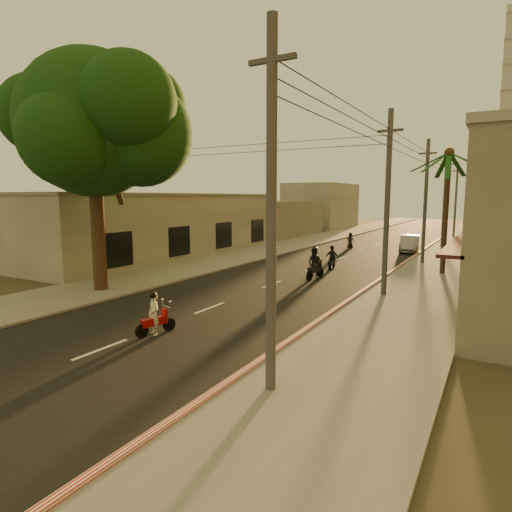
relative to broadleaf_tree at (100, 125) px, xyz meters
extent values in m
plane|color=#383023|center=(6.61, -2.14, -8.48)|extent=(160.00, 160.00, 0.00)
cube|color=black|center=(6.61, 17.86, -8.47)|extent=(10.00, 140.00, 0.02)
cube|color=slate|center=(14.11, 17.86, -8.42)|extent=(5.00, 140.00, 0.12)
cube|color=slate|center=(-0.89, 17.86, -8.42)|extent=(5.00, 140.00, 0.12)
cube|color=red|center=(11.71, 12.86, -8.38)|extent=(0.20, 60.00, 0.20)
cube|color=#361615|center=(16.31, 15.86, -5.38)|extent=(0.80, 34.00, 0.12)
cube|color=#A6A196|center=(-7.39, 11.86, -5.98)|extent=(8.00, 24.00, 5.00)
cube|color=gray|center=(-7.39, 11.86, -3.38)|extent=(8.20, 24.20, 0.20)
cylinder|color=black|center=(-0.39, -0.14, -5.48)|extent=(0.70, 0.70, 6.00)
cylinder|color=black|center=(0.41, 0.26, -2.48)|extent=(1.22, 2.17, 3.04)
cylinder|color=black|center=(-0.99, -0.44, -2.28)|extent=(1.31, 1.49, 2.73)
sphere|color=black|center=(-0.39, -0.14, 0.02)|extent=(7.20, 7.20, 7.20)
sphere|color=black|center=(1.81, 0.86, -0.48)|extent=(5.20, 5.20, 5.20)
sphere|color=black|center=(-2.19, 0.66, -0.28)|extent=(4.80, 4.80, 4.80)
sphere|color=black|center=(0.21, -1.94, -0.88)|extent=(4.60, 4.60, 4.60)
sphere|color=black|center=(2.61, -0.64, 0.72)|extent=(4.40, 4.40, 4.40)
sphere|color=black|center=(-2.79, -1.34, 0.52)|extent=(4.00, 4.00, 4.00)
sphere|color=black|center=(0.81, 2.26, 1.12)|extent=(4.40, 4.40, 4.40)
cylinder|color=black|center=(14.61, 13.86, -4.68)|extent=(0.32, 0.32, 7.60)
sphere|color=black|center=(14.61, 13.86, -0.88)|extent=(0.60, 0.60, 0.60)
cylinder|color=#38383A|center=(12.81, -6.14, -3.98)|extent=(0.26, 0.26, 9.00)
cube|color=#38383A|center=(12.81, -6.14, -0.48)|extent=(1.20, 0.12, 0.12)
cylinder|color=#38383A|center=(12.81, 5.86, -3.98)|extent=(0.26, 0.26, 9.00)
cube|color=#38383A|center=(12.81, 5.86, -0.48)|extent=(1.20, 0.12, 0.12)
cylinder|color=#38383A|center=(12.81, 17.86, -3.98)|extent=(0.26, 0.26, 9.00)
cube|color=#38383A|center=(12.81, 17.86, -0.48)|extent=(1.20, 0.12, 0.12)
cylinder|color=#38383A|center=(12.81, 29.86, -3.98)|extent=(0.26, 0.26, 9.00)
cube|color=#38383A|center=(12.81, 29.86, -0.48)|extent=(1.20, 0.12, 0.12)
cylinder|color=#38383A|center=(12.81, 41.86, -3.98)|extent=(0.26, 0.26, 9.00)
cube|color=#38383A|center=(12.81, 41.86, -0.48)|extent=(1.20, 0.12, 0.12)
cube|color=#A6A196|center=(-7.39, 31.86, -6.28)|extent=(8.00, 14.00, 4.40)
cube|color=#A6A196|center=(-7.39, 49.86, -4.98)|extent=(8.00, 14.00, 7.00)
cylinder|color=black|center=(7.22, -3.54, -8.22)|extent=(0.22, 0.51, 0.50)
cylinder|color=black|center=(6.92, -4.62, -8.22)|extent=(0.22, 0.51, 0.50)
cube|color=#950B0C|center=(7.05, -4.14, -7.98)|extent=(0.51, 1.02, 0.27)
cube|color=#950B0C|center=(7.17, -3.71, -7.85)|extent=(0.28, 0.16, 0.54)
cylinder|color=silver|center=(7.20, -3.61, -7.53)|extent=(0.49, 0.17, 0.04)
imported|color=beige|center=(7.05, -4.14, -7.72)|extent=(0.74, 0.65, 1.51)
sphere|color=black|center=(7.05, -4.14, -7.02)|extent=(0.27, 0.27, 0.27)
sphere|color=silver|center=(6.96, -3.56, -7.31)|extent=(0.11, 0.11, 0.11)
sphere|color=silver|center=(7.44, -3.70, -7.31)|extent=(0.11, 0.11, 0.11)
cylinder|color=black|center=(8.18, 9.30, -8.16)|extent=(0.18, 0.63, 0.62)
cylinder|color=black|center=(8.03, 7.91, -8.16)|extent=(0.18, 0.63, 0.62)
cube|color=black|center=(8.09, 8.52, -7.86)|extent=(0.44, 1.25, 0.33)
cube|color=black|center=(8.16, 9.08, -7.70)|extent=(0.34, 0.15, 0.67)
cylinder|color=silver|center=(8.17, 9.21, -7.31)|extent=(0.61, 0.11, 0.04)
imported|color=black|center=(8.09, 8.52, -7.54)|extent=(1.06, 0.91, 1.87)
sphere|color=black|center=(8.09, 8.52, -6.65)|extent=(0.33, 0.33, 0.33)
cylinder|color=black|center=(7.71, 13.05, -8.21)|extent=(0.15, 0.53, 0.52)
cylinder|color=black|center=(7.84, 11.88, -8.21)|extent=(0.15, 0.53, 0.52)
cube|color=black|center=(7.78, 12.39, -7.96)|extent=(0.37, 1.05, 0.28)
cube|color=black|center=(7.73, 12.86, -7.82)|extent=(0.29, 0.12, 0.56)
cylinder|color=silver|center=(7.72, 12.97, -7.49)|extent=(0.52, 0.10, 0.04)
imported|color=black|center=(7.78, 12.39, -7.69)|extent=(1.00, 0.58, 1.57)
sphere|color=black|center=(7.78, 12.39, -6.95)|extent=(0.28, 0.28, 0.28)
cylinder|color=black|center=(5.03, 25.15, -8.23)|extent=(0.28, 0.49, 0.50)
cylinder|color=black|center=(5.48, 24.13, -8.23)|extent=(0.28, 0.49, 0.50)
cube|color=black|center=(5.28, 24.58, -7.98)|extent=(0.62, 1.00, 0.27)
cube|color=black|center=(5.10, 24.99, -7.85)|extent=(0.28, 0.19, 0.54)
cylinder|color=silver|center=(5.06, 25.08, -7.54)|extent=(0.47, 0.23, 0.04)
imported|color=black|center=(5.28, 24.58, -7.73)|extent=(1.08, 1.01, 1.50)
sphere|color=black|center=(5.28, 24.58, -7.03)|extent=(0.27, 0.27, 0.27)
imported|color=gray|center=(10.67, 24.81, -7.73)|extent=(2.80, 4.94, 1.49)
camera|label=1|loc=(17.55, -15.21, -3.57)|focal=30.00mm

